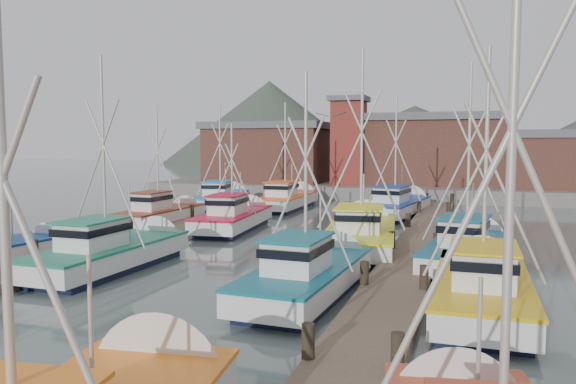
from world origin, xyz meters
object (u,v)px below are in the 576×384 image
(lookout_tower, at_px, (349,140))
(boat_12, at_px, (288,200))
(boat_4, at_px, (117,252))
(boat_8, at_px, (236,218))

(lookout_tower, bearing_deg, boat_12, -103.70)
(boat_4, xyz_separation_m, boat_12, (0.03, 23.11, -0.00))
(boat_8, bearing_deg, boat_12, 87.00)
(boat_12, bearing_deg, boat_4, -90.77)
(boat_4, bearing_deg, boat_8, 89.07)
(lookout_tower, height_order, boat_12, lookout_tower)
(lookout_tower, xyz_separation_m, boat_4, (-2.68, -33.97, -4.87))
(boat_4, bearing_deg, lookout_tower, 86.84)
(boat_8, distance_m, boat_12, 11.61)
(boat_4, xyz_separation_m, boat_8, (0.46, 11.51, -0.01))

